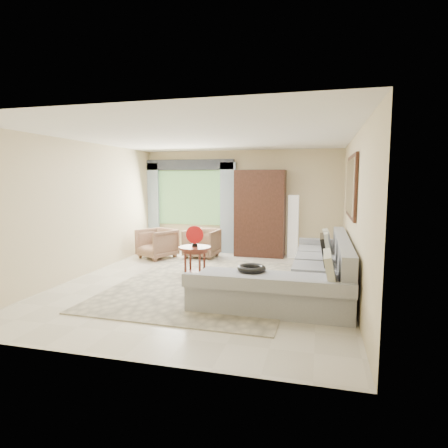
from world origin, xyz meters
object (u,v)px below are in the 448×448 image
(armchair_left, at_px, (157,243))
(floor_lamp, at_px, (293,226))
(armchair_right, at_px, (202,243))
(potted_plant, at_px, (154,243))
(sectional_sofa, at_px, (306,277))
(tv_screen, at_px, (324,250))
(coffee_table, at_px, (195,262))
(armoire, at_px, (260,213))

(armchair_left, distance_m, floor_lamp, 3.30)
(armchair_right, relative_size, potted_plant, 1.51)
(armchair_left, xyz_separation_m, floor_lamp, (3.14, 0.96, 0.40))
(armchair_left, height_order, floor_lamp, floor_lamp)
(sectional_sofa, xyz_separation_m, tv_screen, (0.27, 0.11, 0.44))
(tv_screen, height_order, potted_plant, tv_screen)
(potted_plant, distance_m, floor_lamp, 3.53)
(tv_screen, height_order, coffee_table, tv_screen)
(armoire, bearing_deg, armchair_left, -158.83)
(sectional_sofa, distance_m, coffee_table, 2.14)
(armchair_left, bearing_deg, coffee_table, -17.45)
(potted_plant, distance_m, armoire, 2.81)
(sectional_sofa, xyz_separation_m, potted_plant, (-3.91, 2.55, -0.03))
(potted_plant, bearing_deg, coffee_table, -48.86)
(sectional_sofa, height_order, armchair_left, sectional_sofa)
(sectional_sofa, relative_size, tv_screen, 4.68)
(coffee_table, distance_m, armchair_left, 2.12)
(tv_screen, bearing_deg, floor_lamp, 103.83)
(armchair_left, bearing_deg, tv_screen, 2.21)
(coffee_table, bearing_deg, sectional_sofa, -12.82)
(coffee_table, distance_m, potted_plant, 2.76)
(sectional_sofa, relative_size, armchair_right, 4.56)
(coffee_table, height_order, armoire, armoire)
(coffee_table, xyz_separation_m, floor_lamp, (1.66, 2.48, 0.43))
(coffee_table, relative_size, armoire, 0.29)
(tv_screen, relative_size, potted_plant, 1.47)
(sectional_sofa, distance_m, tv_screen, 0.52)
(potted_plant, bearing_deg, sectional_sofa, -33.18)
(armchair_left, height_order, armoire, armoire)
(tv_screen, xyz_separation_m, armchair_left, (-3.84, 1.88, -0.37))
(tv_screen, xyz_separation_m, floor_lamp, (-0.70, 2.84, 0.03))
(armchair_right, bearing_deg, coffee_table, -71.38)
(coffee_table, xyz_separation_m, potted_plant, (-1.82, 2.08, -0.07))
(sectional_sofa, distance_m, potted_plant, 4.67)
(tv_screen, height_order, floor_lamp, floor_lamp)
(coffee_table, relative_size, potted_plant, 1.21)
(sectional_sofa, height_order, potted_plant, sectional_sofa)
(potted_plant, bearing_deg, armoire, 7.31)
(coffee_table, height_order, floor_lamp, floor_lamp)
(tv_screen, distance_m, potted_plant, 4.86)
(armoire, distance_m, floor_lamp, 0.86)
(tv_screen, relative_size, armchair_left, 0.95)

